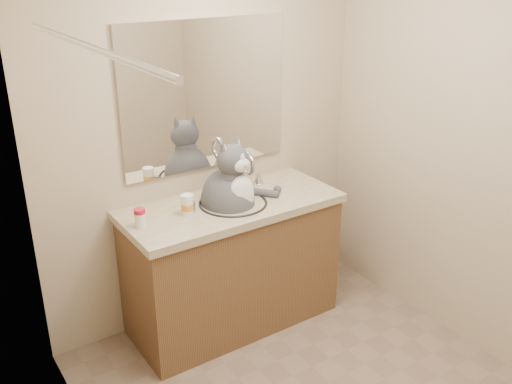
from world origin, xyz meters
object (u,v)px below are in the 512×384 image
(pill_bottle_redcap, at_px, (140,218))
(grey_canister, at_px, (192,207))
(cat, at_px, (230,197))
(pill_bottle_orange, at_px, (187,205))

(pill_bottle_redcap, distance_m, grey_canister, 0.33)
(pill_bottle_redcap, bearing_deg, cat, 0.20)
(cat, relative_size, pill_bottle_orange, 5.19)
(pill_bottle_orange, relative_size, grey_canister, 1.96)
(grey_canister, bearing_deg, pill_bottle_redcap, -175.98)
(cat, distance_m, pill_bottle_redcap, 0.58)
(cat, xyz_separation_m, pill_bottle_redcap, (-0.57, -0.00, 0.01))
(cat, xyz_separation_m, grey_canister, (-0.24, 0.02, -0.01))
(pill_bottle_orange, bearing_deg, cat, 0.07)
(cat, bearing_deg, pill_bottle_orange, 167.61)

